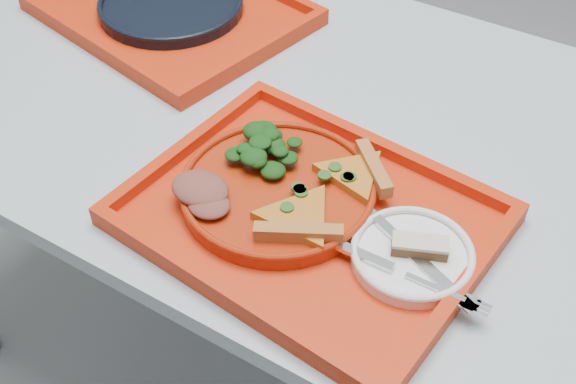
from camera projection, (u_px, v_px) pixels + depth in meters
The scene contains 13 objects.
table at pixel (341, 164), 1.14m from camera, with size 1.60×0.80×0.75m.
tray_main at pixel (309, 219), 0.94m from camera, with size 0.45×0.35×0.01m, color red.
tray_far at pixel (172, 14), 1.31m from camera, with size 0.45×0.35×0.01m, color red.
dinner_plate at pixel (278, 191), 0.96m from camera, with size 0.26×0.26×0.02m, color #A0240A.
side_plate at pixel (412, 257), 0.88m from camera, with size 0.15×0.15×0.01m, color white.
navy_plate at pixel (171, 7), 1.30m from camera, with size 0.26×0.26×0.02m, color black.
pizza_slice_a at pixel (299, 215), 0.90m from camera, with size 0.12×0.11×0.02m, color gold, non-canonical shape.
pizza_slice_b at pixel (353, 172), 0.96m from camera, with size 0.11×0.10×0.02m, color gold, non-canonical shape.
salad_heap at pixel (267, 145), 0.98m from camera, with size 0.09×0.08×0.04m, color black.
meat_portion at pixel (200, 189), 0.93m from camera, with size 0.08×0.06×0.02m, color brown.
dessert_bar at pixel (420, 246), 0.87m from camera, with size 0.07×0.05×0.02m.
knife at pixel (419, 258), 0.87m from camera, with size 0.18×0.02×0.01m, color silver.
fork at pixel (404, 274), 0.85m from camera, with size 0.18×0.02×0.01m, color silver.
Camera 1 is at (0.37, -0.76, 1.44)m, focal length 45.00 mm.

